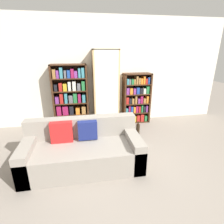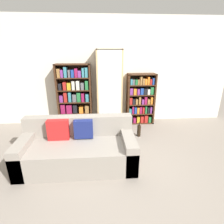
% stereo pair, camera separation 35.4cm
% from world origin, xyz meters
% --- Properties ---
extents(ground_plane, '(16.00, 16.00, 0.00)m').
position_xyz_m(ground_plane, '(0.00, 0.00, 0.00)').
color(ground_plane, gray).
extents(wall_back, '(6.63, 0.06, 2.70)m').
position_xyz_m(wall_back, '(0.00, 2.43, 1.35)').
color(wall_back, silver).
rests_on(wall_back, ground).
extents(couch, '(1.92, 0.87, 0.78)m').
position_xyz_m(couch, '(-0.56, 0.48, 0.28)').
color(couch, gray).
rests_on(couch, ground).
extents(bookshelf_left, '(0.86, 0.32, 1.58)m').
position_xyz_m(bookshelf_left, '(-0.80, 2.23, 0.77)').
color(bookshelf_left, '#3D2314').
rests_on(bookshelf_left, ground).
extents(display_cabinet, '(0.64, 0.36, 1.92)m').
position_xyz_m(display_cabinet, '(0.09, 2.21, 0.95)').
color(display_cabinet, tan).
rests_on(display_cabinet, ground).
extents(bookshelf_right, '(0.73, 0.32, 1.33)m').
position_xyz_m(bookshelf_right, '(0.92, 2.23, 0.65)').
color(bookshelf_right, '#3D2314').
rests_on(bookshelf_right, ground).
extents(wine_bottle, '(0.09, 0.09, 0.34)m').
position_xyz_m(wine_bottle, '(0.72, 1.40, 0.14)').
color(wine_bottle, black).
rests_on(wine_bottle, ground).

